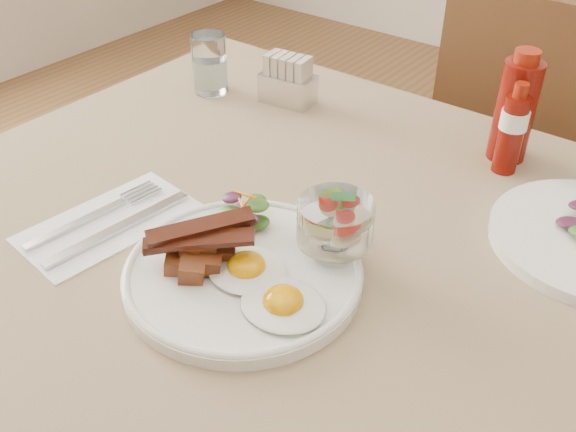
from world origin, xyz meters
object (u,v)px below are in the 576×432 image
fruit_cup (335,222)px  main_plate (243,274)px  table (382,315)px  ketchup_bottle (515,109)px  water_glass (210,67)px  chair_far (540,183)px  sugar_caddy (288,83)px  hot_sauce_bottle (512,130)px

fruit_cup → main_plate: bearing=-130.0°
table → ketchup_bottle: ketchup_bottle is taller
water_glass → fruit_cup: bearing=-30.8°
chair_far → sugar_caddy: 0.60m
sugar_caddy → chair_far: bearing=39.9°
main_plate → water_glass: bearing=137.3°
table → ketchup_bottle: size_ratio=7.84×
chair_far → hot_sauce_bottle: 0.48m
hot_sauce_bottle → main_plate: bearing=-109.2°
sugar_caddy → hot_sauce_bottle: bearing=-4.7°
table → hot_sauce_bottle: hot_sauce_bottle is taller
main_plate → hot_sauce_bottle: bearing=70.8°
ketchup_bottle → water_glass: (-0.52, -0.10, -0.03)m
main_plate → ketchup_bottle: 0.48m
table → fruit_cup: (-0.05, -0.05, 0.15)m
fruit_cup → sugar_caddy: size_ratio=0.91×
table → sugar_caddy: sugar_caddy is taller
ketchup_bottle → sugar_caddy: 0.38m
table → chair_far: chair_far is taller
table → sugar_caddy: bearing=143.2°
ketchup_bottle → hot_sauce_bottle: 0.04m
table → main_plate: (-0.12, -0.13, 0.10)m
table → main_plate: 0.20m
ketchup_bottle → chair_far: bearing=92.2°
fruit_cup → hot_sauce_bottle: (0.08, 0.34, 0.00)m
main_plate → fruit_cup: 0.12m
main_plate → ketchup_bottle: bearing=73.9°
chair_far → ketchup_bottle: bearing=-87.8°
table → main_plate: bearing=-132.7°
main_plate → ketchup_bottle: ketchup_bottle is taller
chair_far → sugar_caddy: (-0.37, -0.39, 0.26)m
hot_sauce_bottle → table: bearing=-95.1°
main_plate → chair_far: bearing=81.4°
table → sugar_caddy: size_ratio=13.41×
table → hot_sauce_bottle: size_ratio=9.62×
table → sugar_caddy: (-0.37, 0.27, 0.13)m
main_plate → hot_sauce_bottle: 0.45m
sugar_caddy → water_glass: bearing=-167.8°
chair_far → hot_sauce_bottle: (0.03, -0.37, 0.29)m
fruit_cup → water_glass: (-0.45, 0.27, -0.02)m
main_plate → hot_sauce_bottle: size_ratio=2.02×
chair_far → table: bearing=-90.0°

